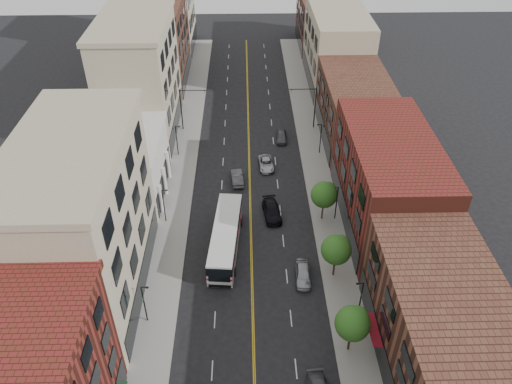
{
  "coord_description": "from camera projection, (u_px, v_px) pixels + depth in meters",
  "views": [
    {
      "loc": [
        -0.49,
        -25.76,
        42.06
      ],
      "look_at": [
        0.69,
        23.52,
        5.0
      ],
      "focal_mm": 35.0,
      "sensor_mm": 36.0,
      "label": 1
    }
  ],
  "objects": [
    {
      "name": "lamp_l_1",
      "position": [
        144.0,
        302.0,
        50.27
      ],
      "size": [
        0.81,
        0.55,
        5.05
      ],
      "color": "black",
      "rests_on": "sidewalk_left"
    },
    {
      "name": "car_lane_a",
      "position": [
        272.0,
        211.0,
        65.37
      ],
      "size": [
        2.73,
        5.45,
        1.52
      ],
      "primitive_type": "imported",
      "rotation": [
        0.0,
        0.0,
        0.12
      ],
      "color": "black",
      "rests_on": "ground"
    },
    {
      "name": "tree_r_3",
      "position": [
        325.0,
        194.0,
        62.8
      ],
      "size": [
        3.4,
        3.4,
        5.59
      ],
      "color": "black",
      "rests_on": "sidewalk_right"
    },
    {
      "name": "sidewalk_right",
      "position": [
        317.0,
        171.0,
        73.98
      ],
      "size": [
        4.0,
        110.0,
        0.15
      ],
      "primitive_type": "cube",
      "color": "gray",
      "rests_on": "ground"
    },
    {
      "name": "sidewalk_left",
      "position": [
        182.0,
        173.0,
        73.6
      ],
      "size": [
        4.0,
        110.0,
        0.15
      ],
      "primitive_type": "cube",
      "color": "gray",
      "rests_on": "ground"
    },
    {
      "name": "signal_mast_right",
      "position": [
        311.0,
        103.0,
        81.63
      ],
      "size": [
        4.49,
        0.18,
        7.2
      ],
      "color": "black",
      "rests_on": "sidewalk_right"
    },
    {
      "name": "bldg_r_far_a",
      "position": [
        355.0,
        109.0,
        79.15
      ],
      "size": [
        10.0,
        20.0,
        10.0
      ],
      "primitive_type": "cube",
      "color": "#583023",
      "rests_on": "ground"
    },
    {
      "name": "bldg_l_tanoffice",
      "position": [
        84.0,
        225.0,
        50.52
      ],
      "size": [
        10.0,
        22.0,
        18.0
      ],
      "primitive_type": "cube",
      "color": "tan",
      "rests_on": "ground"
    },
    {
      "name": "bldg_l_far_b",
      "position": [
        158.0,
        43.0,
        95.37
      ],
      "size": [
        10.0,
        20.0,
        15.0
      ],
      "primitive_type": "cube",
      "color": "#583023",
      "rests_on": "ground"
    },
    {
      "name": "bldg_l_far_a",
      "position": [
        140.0,
        80.0,
        78.49
      ],
      "size": [
        10.0,
        20.0,
        18.0
      ],
      "primitive_type": "cube",
      "color": "tan",
      "rests_on": "ground"
    },
    {
      "name": "bldg_l_far_c",
      "position": [
        168.0,
        2.0,
        108.25
      ],
      "size": [
        10.0,
        16.0,
        20.0
      ],
      "primitive_type": "cube",
      "color": "tan",
      "rests_on": "ground"
    },
    {
      "name": "tree_r_1",
      "position": [
        353.0,
        322.0,
        46.82
      ],
      "size": [
        3.4,
        3.4,
        5.59
      ],
      "color": "black",
      "rests_on": "sidewalk_right"
    },
    {
      "name": "bldg_r_mid",
      "position": [
        387.0,
        181.0,
        61.77
      ],
      "size": [
        10.0,
        22.0,
        12.0
      ],
      "primitive_type": "cube",
      "color": "#5F2319",
      "rests_on": "ground"
    },
    {
      "name": "signal_mast_left",
      "position": [
        185.0,
        105.0,
        81.23
      ],
      "size": [
        4.49,
        0.18,
        7.2
      ],
      "color": "black",
      "rests_on": "sidewalk_left"
    },
    {
      "name": "car_lane_behind",
      "position": [
        237.0,
        178.0,
        71.52
      ],
      "size": [
        1.96,
        4.56,
        1.46
      ],
      "primitive_type": "imported",
      "rotation": [
        0.0,
        0.0,
        3.24
      ],
      "color": "#4C4C51",
      "rests_on": "ground"
    },
    {
      "name": "bldg_r_near",
      "position": [
        450.0,
        352.0,
        43.19
      ],
      "size": [
        10.0,
        26.0,
        10.0
      ],
      "primitive_type": "cube",
      "color": "#583023",
      "rests_on": "ground"
    },
    {
      "name": "car_lane_c",
      "position": [
        282.0,
        137.0,
        80.8
      ],
      "size": [
        1.93,
        4.19,
        1.39
      ],
      "primitive_type": "imported",
      "rotation": [
        0.0,
        0.0,
        -0.07
      ],
      "color": "#4B4B50",
      "rests_on": "ground"
    },
    {
      "name": "lamp_l_3",
      "position": [
        177.0,
        139.0,
        75.84
      ],
      "size": [
        0.81,
        0.55,
        5.05
      ],
      "color": "black",
      "rests_on": "sidewalk_left"
    },
    {
      "name": "tree_r_2",
      "position": [
        337.0,
        249.0,
        54.81
      ],
      "size": [
        3.4,
        3.4,
        5.59
      ],
      "color": "black",
      "rests_on": "sidewalk_right"
    },
    {
      "name": "bldg_l_white",
      "position": [
        125.0,
        167.0,
        67.91
      ],
      "size": [
        10.0,
        14.0,
        8.0
      ],
      "primitive_type": "cube",
      "color": "silver",
      "rests_on": "ground"
    },
    {
      "name": "car_lane_b",
      "position": [
        266.0,
        164.0,
        74.58
      ],
      "size": [
        2.45,
        4.76,
        1.28
      ],
      "primitive_type": "imported",
      "rotation": [
        0.0,
        0.0,
        0.07
      ],
      "color": "#ADAFB5",
      "rests_on": "ground"
    },
    {
      "name": "lamp_r_1",
      "position": [
        360.0,
        298.0,
        50.69
      ],
      "size": [
        0.81,
        0.55,
        5.05
      ],
      "color": "black",
      "rests_on": "sidewalk_right"
    },
    {
      "name": "bldg_r_far_b",
      "position": [
        336.0,
        48.0,
        94.72
      ],
      "size": [
        10.0,
        22.0,
        14.0
      ],
      "primitive_type": "cube",
      "color": "tan",
      "rests_on": "ground"
    },
    {
      "name": "city_bus",
      "position": [
        226.0,
        236.0,
        59.63
      ],
      "size": [
        4.0,
        13.4,
        3.4
      ],
      "rotation": [
        0.0,
        0.0,
        -0.08
      ],
      "color": "silver",
      "rests_on": "ground"
    },
    {
      "name": "lamp_r_3",
      "position": [
        320.0,
        137.0,
        76.26
      ],
      "size": [
        0.81,
        0.55,
        5.05
      ],
      "color": "black",
      "rests_on": "sidewalk_right"
    },
    {
      "name": "bldg_r_far_c",
      "position": [
        322.0,
        22.0,
        111.61
      ],
      "size": [
        10.0,
        18.0,
        11.0
      ],
      "primitive_type": "cube",
      "color": "#583023",
      "rests_on": "ground"
    },
    {
      "name": "lamp_l_2",
      "position": [
        164.0,
        204.0,
        63.05
      ],
      "size": [
        0.81,
        0.55,
        5.05
      ],
      "color": "black",
      "rests_on": "sidewalk_left"
    },
    {
      "name": "lamp_r_2",
      "position": [
        336.0,
        201.0,
        63.47
      ],
      "size": [
        0.81,
        0.55,
        5.05
      ],
      "color": "black",
      "rests_on": "sidewalk_right"
    },
    {
      "name": "car_parked_far",
      "position": [
        303.0,
        274.0,
        56.38
      ],
      "size": [
        2.01,
        4.54,
        1.52
      ],
      "primitive_type": "imported",
      "rotation": [
        0.0,
        0.0,
        -0.05
      ],
      "color": "#9D9FA4",
      "rests_on": "ground"
    }
  ]
}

